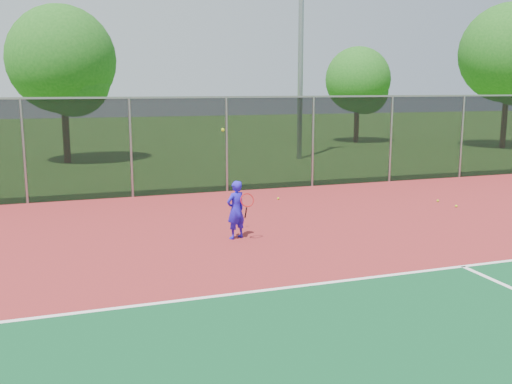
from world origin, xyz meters
TOP-DOWN VIEW (x-y plane):
  - ground at (0.00, 0.00)m, footprint 120.00×120.00m
  - court_apron at (0.00, 2.00)m, footprint 30.00×20.00m
  - fence_back at (0.00, 12.00)m, footprint 30.00×0.06m
  - tennis_player at (-1.42, 6.33)m, footprint 0.59×0.65m
  - practice_ball_0 at (5.37, 7.51)m, footprint 0.07×0.07m
  - practice_ball_4 at (1.05, 10.14)m, footprint 0.07×0.07m
  - practice_ball_5 at (5.35, 8.32)m, footprint 0.07×0.07m
  - floodlight_n at (5.57, 19.14)m, footprint 0.90×0.40m
  - tree_back_left at (-4.66, 21.11)m, footprint 4.64×4.64m
  - tree_back_mid at (12.11, 25.37)m, footprint 3.89×3.89m
  - tree_back_right at (18.17, 19.82)m, footprint 5.29×5.29m

SIDE VIEW (x-z plane):
  - ground at x=0.00m, z-range 0.00..0.00m
  - court_apron at x=0.00m, z-range 0.00..0.02m
  - practice_ball_0 at x=5.37m, z-range 0.02..0.09m
  - practice_ball_4 at x=1.05m, z-range 0.02..0.09m
  - practice_ball_5 at x=5.35m, z-range 0.02..0.09m
  - tennis_player at x=-1.42m, z-range -0.55..1.90m
  - fence_back at x=0.00m, z-range 0.05..3.08m
  - tree_back_mid at x=12.11m, z-range 0.73..6.44m
  - tree_back_left at x=-4.66m, z-range 0.87..7.69m
  - tree_back_right at x=18.17m, z-range 0.99..8.76m
  - floodlight_n at x=5.57m, z-range 0.77..12.27m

